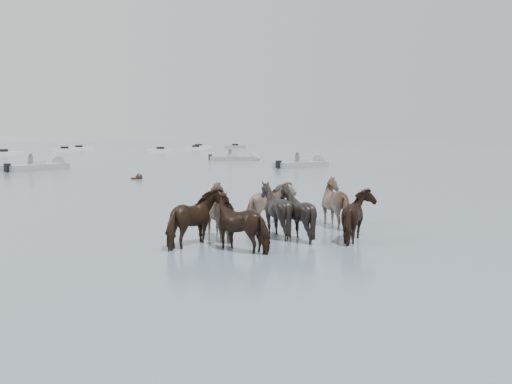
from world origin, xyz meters
TOP-DOWN VIEW (x-y plane):
  - ground at (0.00, 0.00)m, footprint 400.00×400.00m
  - pony_herd at (0.27, 0.41)m, footprint 6.70×4.70m
  - swimming_pony at (4.59, 19.98)m, footprint 0.72×0.44m
  - motorboat_c at (2.18, 32.33)m, footprint 5.70×4.07m
  - motorboat_d at (20.83, 23.13)m, footprint 5.62×1.97m
  - motorboat_e at (22.53, 35.73)m, footprint 5.22×4.32m

SIDE VIEW (x-z plane):
  - ground at x=0.00m, z-range 0.00..0.00m
  - swimming_pony at x=4.59m, z-range -0.12..0.32m
  - motorboat_c at x=2.18m, z-range -0.73..1.19m
  - motorboat_d at x=20.83m, z-range -0.73..1.19m
  - motorboat_e at x=22.53m, z-range -0.73..1.19m
  - pony_herd at x=0.27m, z-range -0.19..1.40m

